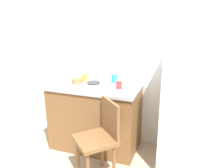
# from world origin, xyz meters

# --- Properties ---
(back_wall) EXTENTS (4.80, 0.10, 2.49)m
(back_wall) POSITION_xyz_m (0.00, 1.00, 1.24)
(back_wall) COLOR silver
(back_wall) RESTS_ON ground_plane
(cabinet_base) EXTENTS (1.13, 0.60, 0.84)m
(cabinet_base) POSITION_xyz_m (-0.09, 0.65, 0.42)
(cabinet_base) COLOR brown
(cabinet_base) RESTS_ON ground_plane
(countertop) EXTENTS (1.17, 0.64, 0.04)m
(countertop) POSITION_xyz_m (-0.09, 0.65, 0.86)
(countertop) COLOR #B7B7BC
(countertop) RESTS_ON cabinet_base
(faucet) EXTENTS (0.02, 0.02, 0.28)m
(faucet) POSITION_xyz_m (-0.15, 0.90, 1.02)
(faucet) COLOR #B7B7BC
(faucet) RESTS_ON countertop
(refrigerator) EXTENTS (0.62, 0.64, 1.44)m
(refrigerator) POSITION_xyz_m (1.10, 0.63, 0.72)
(refrigerator) COLOR silver
(refrigerator) RESTS_ON ground_plane
(chair) EXTENTS (0.57, 0.57, 0.89)m
(chair) POSITION_xyz_m (0.20, 0.09, 0.50)
(chair) COLOR brown
(chair) RESTS_ON ground_plane
(terracotta_bowl) EXTENTS (0.14, 0.14, 0.07)m
(terracotta_bowl) POSITION_xyz_m (-0.33, 0.63, 0.92)
(terracotta_bowl) COLOR #C67042
(terracotta_bowl) RESTS_ON countertop
(hotplate) EXTENTS (0.17, 0.17, 0.02)m
(hotplate) POSITION_xyz_m (-0.13, 0.69, 0.89)
(hotplate) COLOR #2D2D2D
(hotplate) RESTS_ON countertop
(cup_teal) EXTENTS (0.08, 0.08, 0.11)m
(cup_teal) POSITION_xyz_m (0.12, 0.82, 0.94)
(cup_teal) COLOR teal
(cup_teal) RESTS_ON countertop
(cup_red) EXTENTS (0.07, 0.07, 0.10)m
(cup_red) POSITION_xyz_m (0.25, 0.60, 0.93)
(cup_red) COLOR red
(cup_red) RESTS_ON countertop
(cup_yellow) EXTENTS (0.07, 0.07, 0.10)m
(cup_yellow) POSITION_xyz_m (-0.28, 0.74, 0.93)
(cup_yellow) COLOR yellow
(cup_yellow) RESTS_ON countertop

